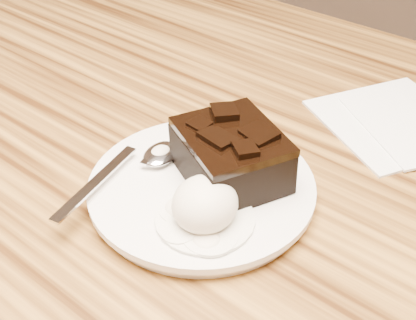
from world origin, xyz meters
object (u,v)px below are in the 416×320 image
Objects in this scene: napkin at (395,121)px; ice_cream_scoop at (205,204)px; brownie at (231,158)px; spoon at (161,155)px; plate at (202,189)px.

ice_cream_scoop is at bearing -101.31° from napkin.
brownie reaches higher than ice_cream_scoop.
ice_cream_scoop is at bearing -72.45° from brownie.
ice_cream_scoop is 0.33× the size of spoon.
ice_cream_scoop is 0.10m from spoon.
ice_cream_scoop is (0.04, -0.04, 0.03)m from plate.
spoon is (-0.06, 0.00, 0.01)m from plate.
spoon is (-0.09, 0.04, -0.01)m from ice_cream_scoop.
spoon is at bearing -162.64° from brownie.
spoon is at bearing 156.05° from ice_cream_scoop.
ice_cream_scoop is at bearing -46.92° from plate.
ice_cream_scoop is (0.02, -0.06, -0.00)m from brownie.
plate is 1.22× the size of spoon.
brownie is 0.24m from napkin.
plate reaches higher than napkin.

